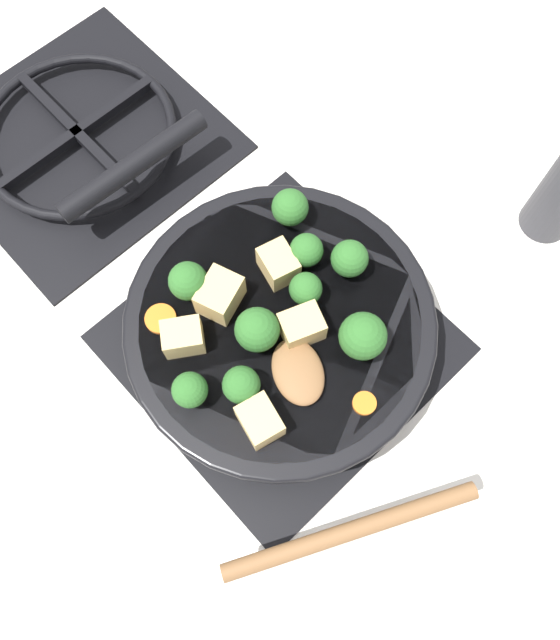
# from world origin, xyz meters

# --- Properties ---
(ground_plane) EXTENTS (2.40, 2.40, 0.00)m
(ground_plane) POSITION_xyz_m (0.00, 0.00, 0.00)
(ground_plane) COLOR white
(front_burner_grate) EXTENTS (0.31, 0.31, 0.03)m
(front_burner_grate) POSITION_xyz_m (0.00, 0.00, 0.01)
(front_burner_grate) COLOR black
(front_burner_grate) RESTS_ON ground_plane
(rear_burner_grate) EXTENTS (0.31, 0.31, 0.03)m
(rear_burner_grate) POSITION_xyz_m (0.00, 0.36, 0.01)
(rear_burner_grate) COLOR black
(rear_burner_grate) RESTS_ON ground_plane
(skillet_pan) EXTENTS (0.31, 0.42, 0.05)m
(skillet_pan) POSITION_xyz_m (0.00, 0.00, 0.05)
(skillet_pan) COLOR black
(skillet_pan) RESTS_ON front_burner_grate
(wooden_spoon) EXTENTS (0.21, 0.23, 0.02)m
(wooden_spoon) POSITION_xyz_m (-0.06, -0.13, 0.08)
(wooden_spoon) COLOR brown
(wooden_spoon) RESTS_ON skillet_pan
(tofu_cube_center_large) EXTENTS (0.05, 0.04, 0.03)m
(tofu_cube_center_large) POSITION_xyz_m (0.01, -0.02, 0.09)
(tofu_cube_center_large) COLOR #DBB770
(tofu_cube_center_large) RESTS_ON skillet_pan
(tofu_cube_near_handle) EXTENTS (0.04, 0.05, 0.03)m
(tofu_cube_near_handle) POSITION_xyz_m (-0.08, -0.06, 0.09)
(tofu_cube_near_handle) COLOR #DBB770
(tofu_cube_near_handle) RESTS_ON skillet_pan
(tofu_cube_east_chunk) EXTENTS (0.04, 0.04, 0.03)m
(tofu_cube_east_chunk) POSITION_xyz_m (0.04, 0.04, 0.09)
(tofu_cube_east_chunk) COLOR #DBB770
(tofu_cube_east_chunk) RESTS_ON skillet_pan
(tofu_cube_west_chunk) EXTENTS (0.05, 0.05, 0.03)m
(tofu_cube_west_chunk) POSITION_xyz_m (-0.03, 0.05, 0.09)
(tofu_cube_west_chunk) COLOR #DBB770
(tofu_cube_west_chunk) RESTS_ON skillet_pan
(tofu_cube_back_piece) EXTENTS (0.05, 0.05, 0.03)m
(tofu_cube_back_piece) POSITION_xyz_m (-0.08, 0.05, 0.09)
(tofu_cube_back_piece) COLOR #DBB770
(tofu_cube_back_piece) RESTS_ON skillet_pan
(broccoli_floret_near_spoon) EXTENTS (0.04, 0.04, 0.05)m
(broccoli_floret_near_spoon) POSITION_xyz_m (-0.04, 0.08, 0.10)
(broccoli_floret_near_spoon) COLOR #709956
(broccoli_floret_near_spoon) RESTS_ON skillet_pan
(broccoli_floret_center_top) EXTENTS (0.03, 0.03, 0.04)m
(broccoli_floret_center_top) POSITION_xyz_m (0.03, -0.00, 0.10)
(broccoli_floret_center_top) COLOR #709956
(broccoli_floret_center_top) RESTS_ON skillet_pan
(broccoli_floret_east_rim) EXTENTS (0.04, 0.04, 0.05)m
(broccoli_floret_east_rim) POSITION_xyz_m (-0.03, 0.00, 0.10)
(broccoli_floret_east_rim) COLOR #709956
(broccoli_floret_east_rim) RESTS_ON skillet_pan
(broccoli_floret_west_rim) EXTENTS (0.03, 0.03, 0.04)m
(broccoli_floret_west_rim) POSITION_xyz_m (0.06, 0.03, 0.10)
(broccoli_floret_west_rim) COLOR #709956
(broccoli_floret_west_rim) RESTS_ON skillet_pan
(broccoli_floret_north_edge) EXTENTS (0.04, 0.04, 0.04)m
(broccoli_floret_north_edge) POSITION_xyz_m (-0.07, -0.03, 0.10)
(broccoli_floret_north_edge) COLOR #709956
(broccoli_floret_north_edge) RESTS_ON skillet_pan
(broccoli_floret_south_cluster) EXTENTS (0.03, 0.03, 0.04)m
(broccoli_floret_south_cluster) POSITION_xyz_m (-0.11, 0.00, 0.10)
(broccoli_floret_south_cluster) COLOR #709956
(broccoli_floret_south_cluster) RESTS_ON skillet_pan
(broccoli_floret_mid_floret) EXTENTS (0.04, 0.04, 0.04)m
(broccoli_floret_mid_floret) POSITION_xyz_m (0.08, 0.07, 0.10)
(broccoli_floret_mid_floret) COLOR #709956
(broccoli_floret_mid_floret) RESTS_ON skillet_pan
(broccoli_floret_small_inner) EXTENTS (0.05, 0.05, 0.05)m
(broccoli_floret_small_inner) POSITION_xyz_m (0.04, -0.07, 0.10)
(broccoli_floret_small_inner) COLOR #709956
(broccoli_floret_small_inner) RESTS_ON skillet_pan
(broccoli_floret_tall_stem) EXTENTS (0.04, 0.04, 0.04)m
(broccoli_floret_tall_stem) POSITION_xyz_m (0.09, -0.01, 0.10)
(broccoli_floret_tall_stem) COLOR #709956
(broccoli_floret_tall_stem) RESTS_ON skillet_pan
(carrot_slice_orange_thin) EXTENTS (0.03, 0.03, 0.01)m
(carrot_slice_orange_thin) POSITION_xyz_m (-0.09, 0.08, 0.08)
(carrot_slice_orange_thin) COLOR orange
(carrot_slice_orange_thin) RESTS_ON skillet_pan
(carrot_slice_near_center) EXTENTS (0.02, 0.02, 0.01)m
(carrot_slice_near_center) POSITION_xyz_m (-0.00, -0.12, 0.08)
(carrot_slice_near_center) COLOR orange
(carrot_slice_near_center) RESTS_ON skillet_pan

